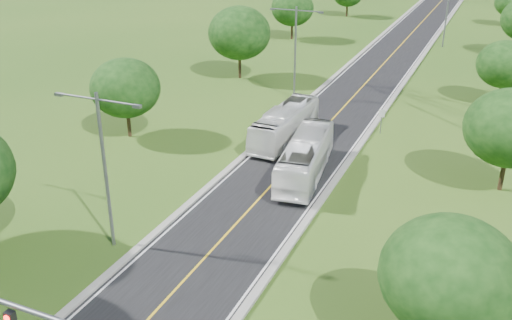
# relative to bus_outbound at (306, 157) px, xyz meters

# --- Properties ---
(ground) EXTENTS (260.00, 260.00, 0.00)m
(ground) POSITION_rel_bus_outbound_xyz_m (-1.75, 33.63, -1.63)
(ground) COLOR #284E15
(ground) RESTS_ON ground
(road) EXTENTS (8.00, 150.00, 0.06)m
(road) POSITION_rel_bus_outbound_xyz_m (-1.75, 39.63, -1.60)
(road) COLOR black
(road) RESTS_ON ground
(curb_left) EXTENTS (0.50, 150.00, 0.22)m
(curb_left) POSITION_rel_bus_outbound_xyz_m (-6.00, 39.63, -1.52)
(curb_left) COLOR gray
(curb_left) RESTS_ON ground
(curb_right) EXTENTS (0.50, 150.00, 0.22)m
(curb_right) POSITION_rel_bus_outbound_xyz_m (2.50, 39.63, -1.52)
(curb_right) COLOR gray
(curb_right) RESTS_ON ground
(speed_limit_sign) EXTENTS (0.55, 0.09, 2.40)m
(speed_limit_sign) POSITION_rel_bus_outbound_xyz_m (3.45, 11.62, -0.03)
(speed_limit_sign) COLOR slate
(speed_limit_sign) RESTS_ON ground
(streetlight_near_left) EXTENTS (5.90, 0.25, 10.00)m
(streetlight_near_left) POSITION_rel_bus_outbound_xyz_m (-7.75, -14.37, 4.31)
(streetlight_near_left) COLOR slate
(streetlight_near_left) RESTS_ON ground
(streetlight_mid_left) EXTENTS (5.90, 0.25, 10.00)m
(streetlight_mid_left) POSITION_rel_bus_outbound_xyz_m (-7.75, 18.63, 4.31)
(streetlight_mid_left) COLOR slate
(streetlight_mid_left) RESTS_ON ground
(streetlight_far_right) EXTENTS (5.90, 0.25, 10.00)m
(streetlight_far_right) POSITION_rel_bus_outbound_xyz_m (4.25, 51.63, 4.31)
(streetlight_far_right) COLOR slate
(streetlight_far_right) RESTS_ON ground
(tree_lb) EXTENTS (6.30, 6.30, 7.33)m
(tree_lb) POSITION_rel_bus_outbound_xyz_m (-17.75, 1.63, 3.01)
(tree_lb) COLOR black
(tree_lb) RESTS_ON ground
(tree_lc) EXTENTS (7.56, 7.56, 8.79)m
(tree_lc) POSITION_rel_bus_outbound_xyz_m (-16.75, 23.63, 3.95)
(tree_lc) COLOR black
(tree_lc) RESTS_ON ground
(tree_ld) EXTENTS (6.72, 6.72, 7.82)m
(tree_ld) POSITION_rel_bus_outbound_xyz_m (-18.75, 47.63, 3.32)
(tree_ld) COLOR black
(tree_ld) RESTS_ON ground
(tree_ra) EXTENTS (6.30, 6.30, 7.33)m
(tree_ra) POSITION_rel_bus_outbound_xyz_m (12.25, -16.37, 3.01)
(tree_ra) COLOR black
(tree_ra) RESTS_ON ground
(tree_rb) EXTENTS (6.72, 6.72, 7.82)m
(tree_rb) POSITION_rel_bus_outbound_xyz_m (14.25, 3.63, 3.32)
(tree_rb) COLOR black
(tree_rb) RESTS_ON ground
(tree_rc) EXTENTS (5.88, 5.88, 6.84)m
(tree_rc) POSITION_rel_bus_outbound_xyz_m (13.25, 25.63, 2.70)
(tree_rc) COLOR black
(tree_rc) RESTS_ON ground
(tree_re) EXTENTS (5.46, 5.46, 6.35)m
(tree_re) POSITION_rel_bus_outbound_xyz_m (12.75, 73.63, 2.39)
(tree_re) COLOR black
(tree_re) RESTS_ON ground
(bus_outbound) EXTENTS (4.11, 11.52, 3.14)m
(bus_outbound) POSITION_rel_bus_outbound_xyz_m (0.00, 0.00, 0.00)
(bus_outbound) COLOR white
(bus_outbound) RESTS_ON road
(bus_inbound) EXTENTS (2.86, 11.09, 3.07)m
(bus_inbound) POSITION_rel_bus_outbound_xyz_m (-4.17, 6.43, -0.03)
(bus_inbound) COLOR white
(bus_inbound) RESTS_ON road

